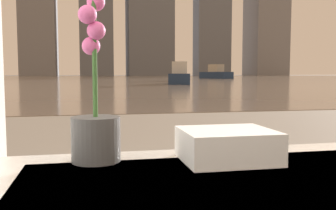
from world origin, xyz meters
name	(u,v)px	position (x,y,z in m)	size (l,w,h in m)	color
potted_orchid	(95,118)	(-0.50, 0.88, 0.67)	(0.12, 0.12, 0.42)	#4C4C4C
towel_stack	(227,145)	(-0.17, 0.82, 0.60)	(0.23, 0.20, 0.08)	white
harbor_water	(94,78)	(0.00, 62.00, 0.01)	(180.00, 110.00, 0.01)	gray
harbor_boat_2	(178,76)	(8.00, 36.11, 0.47)	(2.27, 3.71, 1.32)	navy
harbor_boat_3	(216,74)	(17.21, 51.54, 0.73)	(3.70, 5.76, 2.05)	navy
harbor_boat_4	(179,76)	(5.77, 26.23, 0.57)	(2.44, 4.47, 1.59)	navy
skyline_tower_2	(96,18)	(1.33, 118.00, 17.54)	(9.75, 13.17, 35.07)	slate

